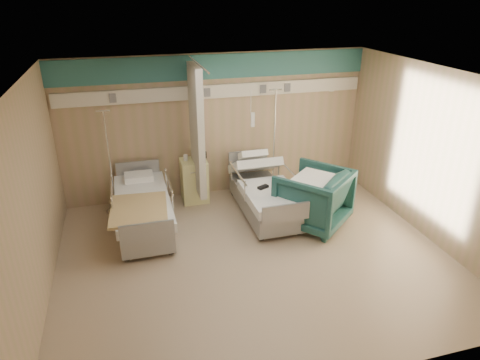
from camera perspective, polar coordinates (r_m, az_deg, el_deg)
name	(u,v)px	position (r m, az deg, el deg)	size (l,w,h in m)	color
ground	(254,256)	(6.88, 1.89, -10.10)	(6.00, 5.00, 0.00)	#9C896B
room_walls	(249,140)	(6.25, 1.15, 5.41)	(6.04, 5.04, 2.82)	tan
bed_right	(264,198)	(7.95, 3.26, -2.44)	(1.00, 2.16, 0.63)	white
bed_left	(144,214)	(7.59, -12.72, -4.39)	(1.00, 2.16, 0.63)	white
bedside_cabinet	(194,180)	(8.44, -6.11, -0.06)	(0.50, 0.48, 0.85)	#F3EF98
visitor_armchair	(313,198)	(7.61, 9.71, -2.38)	(1.10, 1.13, 1.03)	#1D4A46
waffle_blanket	(315,169)	(7.37, 9.91, 1.44)	(0.66, 0.59, 0.07)	white
iv_stand_right	(273,171)	(8.84, 4.43, 1.26)	(0.38, 0.38, 2.13)	silver
iv_stand_left	(114,193)	(8.28, -16.46, -1.63)	(0.35, 0.35, 1.97)	silver
call_remote	(263,187)	(7.59, 3.10, -0.95)	(0.20, 0.09, 0.04)	black
tan_blanket	(139,209)	(7.03, -13.34, -3.82)	(0.89, 1.11, 0.04)	tan
toiletry_bag	(199,155)	(8.34, -5.47, 3.34)	(0.24, 0.16, 0.13)	black
white_cup	(186,158)	(8.26, -7.26, 2.98)	(0.08, 0.08, 0.12)	white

